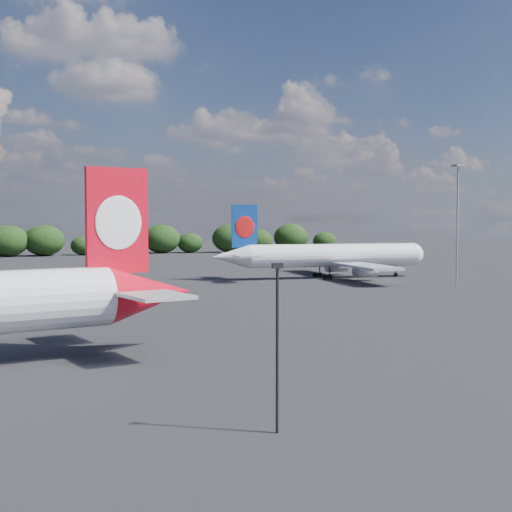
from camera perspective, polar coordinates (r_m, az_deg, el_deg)
name	(u,v)px	position (r m, az deg, el deg)	size (l,w,h in m)	color
ground	(20,299)	(102.98, -18.36, -3.31)	(500.00, 500.00, 0.00)	black
china_southern_airliner	(326,256)	(132.49, 5.62, -0.01)	(41.63, 39.63, 13.58)	white
apron_lamp_post	(277,336)	(36.71, 1.71, -6.45)	(0.55, 0.30, 8.80)	black
floodlight_mast_near	(458,206)	(120.49, 15.82, 3.85)	(1.60, 1.60, 19.84)	gray
billboard_yellow	(39,243)	(225.03, -16.96, 1.04)	(5.00, 0.30, 5.50)	gold
horizon_treeline	(37,242)	(222.46, -17.09, 1.08)	(206.48, 16.49, 9.34)	black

